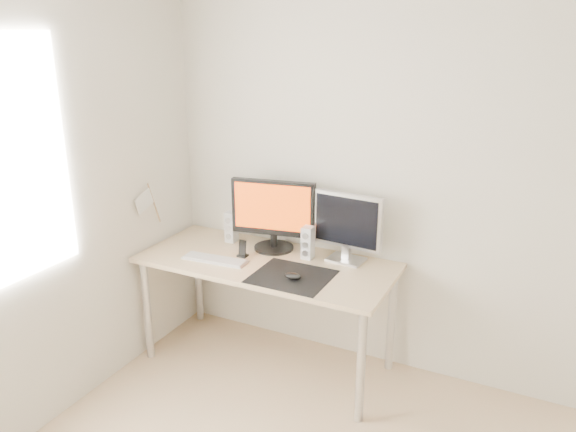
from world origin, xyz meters
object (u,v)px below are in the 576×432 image
(mouse, at_px, (293,276))
(keyboard, at_px, (215,259))
(speaker_right, at_px, (308,243))
(second_monitor, at_px, (347,224))
(speaker_left, at_px, (231,227))
(desk, at_px, (267,272))
(phone_dock, at_px, (243,252))
(main_monitor, at_px, (273,212))

(mouse, xyz_separation_m, keyboard, (-0.56, 0.03, -0.01))
(mouse, xyz_separation_m, speaker_right, (-0.05, 0.33, 0.08))
(second_monitor, height_order, keyboard, second_monitor)
(speaker_left, height_order, keyboard, speaker_left)
(second_monitor, distance_m, speaker_right, 0.28)
(mouse, height_order, desk, mouse)
(second_monitor, bearing_deg, mouse, -114.43)
(desk, height_order, keyboard, keyboard)
(mouse, relative_size, desk, 0.06)
(second_monitor, xyz_separation_m, phone_dock, (-0.61, -0.23, -0.21))
(main_monitor, distance_m, phone_dock, 0.32)
(speaker_left, xyz_separation_m, keyboard, (0.08, -0.33, -0.10))
(mouse, distance_m, keyboard, 0.56)
(speaker_left, height_order, speaker_right, same)
(speaker_right, bearing_deg, main_monitor, 172.01)
(mouse, height_order, second_monitor, second_monitor)
(mouse, distance_m, phone_dock, 0.46)
(desk, bearing_deg, keyboard, -153.88)
(keyboard, bearing_deg, main_monitor, 53.86)
(phone_dock, bearing_deg, keyboard, -132.66)
(mouse, bearing_deg, main_monitor, 130.99)
(keyboard, bearing_deg, speaker_right, 30.21)
(mouse, distance_m, speaker_right, 0.34)
(desk, relative_size, keyboard, 3.74)
(keyboard, distance_m, phone_dock, 0.18)
(desk, relative_size, second_monitor, 3.54)
(main_monitor, bearing_deg, phone_dock, -120.99)
(main_monitor, distance_m, speaker_right, 0.30)
(speaker_left, distance_m, keyboard, 0.35)
(mouse, distance_m, desk, 0.33)
(second_monitor, bearing_deg, speaker_left, -177.79)
(mouse, height_order, main_monitor, main_monitor)
(desk, bearing_deg, speaker_left, 152.91)
(desk, height_order, speaker_left, speaker_left)
(phone_dock, bearing_deg, mouse, -20.90)
(second_monitor, bearing_deg, phone_dock, -159.45)
(desk, bearing_deg, mouse, -33.08)
(speaker_right, bearing_deg, phone_dock, -157.22)
(keyboard, height_order, phone_dock, phone_dock)
(mouse, relative_size, keyboard, 0.24)
(main_monitor, xyz_separation_m, speaker_right, (0.26, -0.04, -0.15))
(speaker_left, relative_size, keyboard, 0.49)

